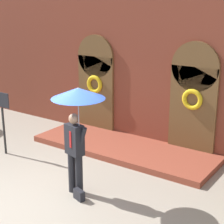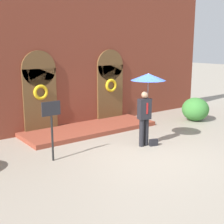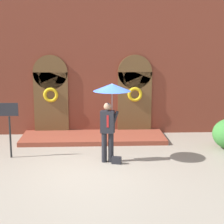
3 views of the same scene
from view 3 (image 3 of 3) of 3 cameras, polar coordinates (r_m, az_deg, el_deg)
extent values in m
plane|color=gray|center=(10.86, -2.87, -8.44)|extent=(80.00, 80.00, 0.00)
cube|color=brown|center=(14.47, -2.95, 7.76)|extent=(14.00, 0.50, 5.60)
cube|color=brown|center=(14.45, -9.25, 1.25)|extent=(1.30, 0.08, 2.40)
cylinder|color=brown|center=(14.30, -9.40, 5.99)|extent=(1.30, 0.08, 1.30)
cube|color=brown|center=(14.44, 3.47, 1.36)|extent=(1.30, 0.08, 2.40)
cylinder|color=brown|center=(14.29, 3.52, 6.11)|extent=(1.30, 0.08, 1.30)
torus|color=gold|center=(14.33, -9.33, 2.58)|extent=(0.56, 0.12, 0.56)
torus|color=gold|center=(14.32, 3.52, 2.70)|extent=(0.56, 0.12, 0.56)
cube|color=brown|center=(13.75, -2.86, -3.90)|extent=(5.20, 1.80, 0.16)
cylinder|color=black|center=(11.19, -1.19, -5.41)|extent=(0.16, 0.16, 0.90)
cylinder|color=black|center=(11.20, -0.16, -5.40)|extent=(0.16, 0.16, 0.90)
cube|color=black|center=(11.00, -0.69, -1.50)|extent=(0.44, 0.32, 0.66)
cube|color=#A51919|center=(10.87, -0.66, -1.45)|extent=(0.06, 0.02, 0.36)
sphere|color=#A87A5B|center=(10.91, -0.69, 0.85)|extent=(0.22, 0.22, 0.22)
cylinder|color=black|center=(10.99, 0.46, -0.98)|extent=(0.22, 0.09, 0.46)
cylinder|color=gray|center=(10.92, 0.00, 0.65)|extent=(0.02, 0.02, 0.98)
cone|color=#284CB7|center=(10.83, 0.00, 3.78)|extent=(1.10, 1.10, 0.22)
cone|color=white|center=(10.83, 0.00, 3.86)|extent=(0.61, 0.60, 0.20)
cube|color=black|center=(11.12, 0.68, -7.36)|extent=(0.30, 0.20, 0.22)
cylinder|color=black|center=(11.97, -15.23, -3.72)|extent=(0.06, 0.06, 1.30)
cube|color=#232328|center=(11.78, -15.45, 0.37)|extent=(0.56, 0.03, 0.40)
camera|label=1|loc=(7.35, 43.47, 11.33)|focal=60.00mm
camera|label=2|loc=(7.26, -63.37, 2.17)|focal=50.00mm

